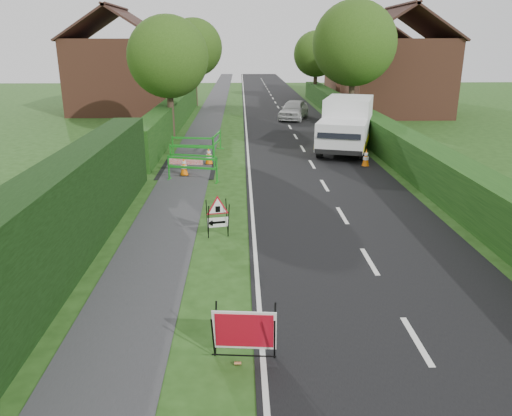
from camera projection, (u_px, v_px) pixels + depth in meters
name	position (u px, v px, depth m)	size (l,w,h in m)	color
ground	(272.00, 282.00, 11.47)	(120.00, 120.00, 0.00)	#1E3F12
road_surface	(276.00, 104.00, 44.74)	(6.00, 90.00, 0.02)	black
footpath	(215.00, 104.00, 44.58)	(2.00, 90.00, 0.02)	#2D2D30
hedge_west_near	(53.00, 285.00, 11.32)	(1.10, 18.00, 2.50)	black
hedge_west_far	(174.00, 128.00, 32.19)	(1.00, 24.00, 1.80)	#14380F
hedge_east	(374.00, 145.00, 26.84)	(1.20, 50.00, 1.50)	#14380F
house_west	(121.00, 74.00, 38.72)	(7.50, 7.40, 7.88)	brown
house_east_a	(396.00, 75.00, 37.44)	(7.50, 7.40, 7.88)	brown
house_east_b	(365.00, 67.00, 50.75)	(7.50, 7.40, 7.88)	brown
tree_nw	(168.00, 57.00, 27.00)	(4.40, 4.40, 6.70)	#2D2116
tree_ne	(354.00, 44.00, 30.89)	(5.20, 5.20, 7.79)	#2D2116
tree_fw	(194.00, 48.00, 42.06)	(4.80, 4.80, 7.24)	#2D2116
tree_fe	(316.00, 54.00, 46.37)	(4.20, 4.20, 6.33)	#2D2116
red_rect_sign	(244.00, 331.00, 8.53)	(1.13, 0.74, 0.92)	black
triangle_sign	(217.00, 214.00, 13.81)	(0.84, 0.84, 1.04)	black
works_van	(346.00, 124.00, 24.96)	(3.79, 6.05, 2.59)	silver
traffic_cone_0	(366.00, 158.00, 22.00)	(0.38, 0.38, 0.79)	black
traffic_cone_1	(360.00, 144.00, 25.01)	(0.38, 0.38, 0.79)	black
traffic_cone_2	(351.00, 136.00, 27.20)	(0.38, 0.38, 0.79)	black
traffic_cone_3	(184.00, 166.00, 20.47)	(0.38, 0.38, 0.79)	black
traffic_cone_4	(209.00, 156.00, 22.40)	(0.38, 0.38, 0.79)	black
ped_barrier_0	(192.00, 166.00, 19.60)	(2.08, 0.87, 1.00)	#17811C
ped_barrier_1	(192.00, 154.00, 21.72)	(2.08, 0.83, 1.00)	#17811C
ped_barrier_2	(193.00, 144.00, 23.76)	(2.09, 0.66, 1.00)	#17811C
ped_barrier_3	(217.00, 140.00, 24.66)	(0.64, 2.09, 1.00)	#17811C
redwhite_plank	(186.00, 172.00, 21.20)	(1.50, 0.04, 0.25)	red
litter_can	(238.00, 365.00, 8.50)	(0.07, 0.07, 0.12)	#BF7F4C
hatchback_car	(294.00, 110.00, 35.56)	(1.62, 4.04, 1.38)	silver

